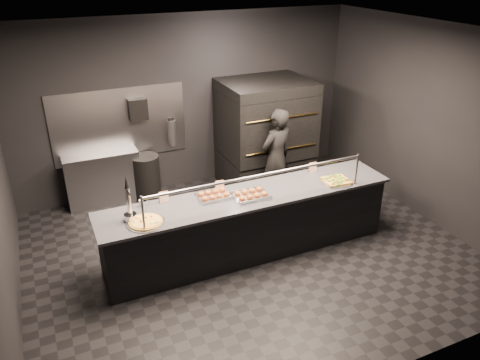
{
  "coord_description": "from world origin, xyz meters",
  "views": [
    {
      "loc": [
        -2.39,
        -5.01,
        3.85
      ],
      "look_at": [
        -0.05,
        0.2,
        1.06
      ],
      "focal_mm": 35.0,
      "sensor_mm": 36.0,
      "label": 1
    }
  ],
  "objects_px": {
    "towel_dispenser": "(138,109)",
    "slider_tray_b": "(251,194)",
    "prep_shelf": "(103,179)",
    "square_pizza": "(336,181)",
    "trash_bin": "(146,177)",
    "round_pizza": "(146,222)",
    "beer_tap": "(129,208)",
    "worker": "(276,158)",
    "service_counter": "(249,224)",
    "pizza_oven": "(265,134)",
    "fire_extinguisher": "(172,132)",
    "slider_tray_a": "(214,195)"
  },
  "relations": [
    {
      "from": "towel_dispenser",
      "to": "slider_tray_b",
      "type": "relative_size",
      "value": 0.67
    },
    {
      "from": "prep_shelf",
      "to": "square_pizza",
      "type": "xyz_separation_m",
      "value": [
        2.89,
        -2.47,
        0.49
      ]
    },
    {
      "from": "prep_shelf",
      "to": "trash_bin",
      "type": "distance_m",
      "value": 0.71
    },
    {
      "from": "round_pizza",
      "to": "slider_tray_b",
      "type": "distance_m",
      "value": 1.45
    },
    {
      "from": "towel_dispenser",
      "to": "beer_tap",
      "type": "height_order",
      "value": "towel_dispenser"
    },
    {
      "from": "trash_bin",
      "to": "worker",
      "type": "xyz_separation_m",
      "value": [
        1.91,
        -1.1,
        0.45
      ]
    },
    {
      "from": "service_counter",
      "to": "square_pizza",
      "type": "relative_size",
      "value": 9.0
    },
    {
      "from": "round_pizza",
      "to": "trash_bin",
      "type": "xyz_separation_m",
      "value": [
        0.55,
        2.37,
        -0.55
      ]
    },
    {
      "from": "towel_dispenser",
      "to": "round_pizza",
      "type": "bearing_deg",
      "value": -102.22
    },
    {
      "from": "pizza_oven",
      "to": "prep_shelf",
      "type": "bearing_deg",
      "value": 171.46
    },
    {
      "from": "service_counter",
      "to": "slider_tray_b",
      "type": "height_order",
      "value": "service_counter"
    },
    {
      "from": "beer_tap",
      "to": "round_pizza",
      "type": "relative_size",
      "value": 1.27
    },
    {
      "from": "beer_tap",
      "to": "worker",
      "type": "distance_m",
      "value": 2.86
    },
    {
      "from": "beer_tap",
      "to": "trash_bin",
      "type": "xyz_separation_m",
      "value": [
        0.7,
        2.23,
        -0.7
      ]
    },
    {
      "from": "prep_shelf",
      "to": "towel_dispenser",
      "type": "xyz_separation_m",
      "value": [
        0.7,
        0.07,
        1.1
      ]
    },
    {
      "from": "towel_dispenser",
      "to": "fire_extinguisher",
      "type": "height_order",
      "value": "towel_dispenser"
    },
    {
      "from": "service_counter",
      "to": "square_pizza",
      "type": "bearing_deg",
      "value": -6.62
    },
    {
      "from": "towel_dispenser",
      "to": "worker",
      "type": "bearing_deg",
      "value": -33.55
    },
    {
      "from": "pizza_oven",
      "to": "worker",
      "type": "bearing_deg",
      "value": -103.74
    },
    {
      "from": "service_counter",
      "to": "worker",
      "type": "relative_size",
      "value": 2.46
    },
    {
      "from": "service_counter",
      "to": "slider_tray_b",
      "type": "distance_m",
      "value": 0.49
    },
    {
      "from": "towel_dispenser",
      "to": "trash_bin",
      "type": "xyz_separation_m",
      "value": [
        -0.0,
        -0.17,
        -1.16
      ]
    },
    {
      "from": "prep_shelf",
      "to": "slider_tray_b",
      "type": "relative_size",
      "value": 2.31
    },
    {
      "from": "trash_bin",
      "to": "worker",
      "type": "height_order",
      "value": "worker"
    },
    {
      "from": "prep_shelf",
      "to": "square_pizza",
      "type": "height_order",
      "value": "square_pizza"
    },
    {
      "from": "prep_shelf",
      "to": "square_pizza",
      "type": "distance_m",
      "value": 3.83
    },
    {
      "from": "square_pizza",
      "to": "towel_dispenser",
      "type": "bearing_deg",
      "value": 130.74
    },
    {
      "from": "pizza_oven",
      "to": "slider_tray_b",
      "type": "xyz_separation_m",
      "value": [
        -1.2,
        -1.94,
        -0.02
      ]
    },
    {
      "from": "pizza_oven",
      "to": "fire_extinguisher",
      "type": "xyz_separation_m",
      "value": [
        -1.55,
        0.5,
        0.09
      ]
    },
    {
      "from": "trash_bin",
      "to": "slider_tray_a",
      "type": "bearing_deg",
      "value": -77.93
    },
    {
      "from": "worker",
      "to": "trash_bin",
      "type": "bearing_deg",
      "value": -45.79
    },
    {
      "from": "slider_tray_a",
      "to": "worker",
      "type": "bearing_deg",
      "value": 33.71
    },
    {
      "from": "round_pizza",
      "to": "square_pizza",
      "type": "distance_m",
      "value": 2.74
    },
    {
      "from": "towel_dispenser",
      "to": "slider_tray_a",
      "type": "distance_m",
      "value": 2.37
    },
    {
      "from": "slider_tray_a",
      "to": "slider_tray_b",
      "type": "height_order",
      "value": "slider_tray_b"
    },
    {
      "from": "fire_extinguisher",
      "to": "worker",
      "type": "height_order",
      "value": "worker"
    },
    {
      "from": "pizza_oven",
      "to": "service_counter",
      "type": "bearing_deg",
      "value": -122.27
    },
    {
      "from": "towel_dispenser",
      "to": "beer_tap",
      "type": "xyz_separation_m",
      "value": [
        -0.7,
        -2.4,
        -0.46
      ]
    },
    {
      "from": "pizza_oven",
      "to": "round_pizza",
      "type": "bearing_deg",
      "value": -142.28
    },
    {
      "from": "slider_tray_a",
      "to": "service_counter",
      "type": "bearing_deg",
      "value": -17.68
    },
    {
      "from": "service_counter",
      "to": "fire_extinguisher",
      "type": "distance_m",
      "value": 2.5
    },
    {
      "from": "slider_tray_b",
      "to": "square_pizza",
      "type": "xyz_separation_m",
      "value": [
        1.29,
        -0.11,
        -0.01
      ]
    },
    {
      "from": "pizza_oven",
      "to": "slider_tray_a",
      "type": "relative_size",
      "value": 3.95
    },
    {
      "from": "service_counter",
      "to": "prep_shelf",
      "type": "bearing_deg",
      "value": 124.59
    },
    {
      "from": "round_pizza",
      "to": "slider_tray_b",
      "type": "xyz_separation_m",
      "value": [
        1.45,
        0.11,
        0.01
      ]
    },
    {
      "from": "trash_bin",
      "to": "towel_dispenser",
      "type": "bearing_deg",
      "value": 90.0
    },
    {
      "from": "square_pizza",
      "to": "slider_tray_b",
      "type": "bearing_deg",
      "value": 175.33
    },
    {
      "from": "prep_shelf",
      "to": "slider_tray_a",
      "type": "height_order",
      "value": "slider_tray_a"
    },
    {
      "from": "prep_shelf",
      "to": "beer_tap",
      "type": "relative_size",
      "value": 2.01
    },
    {
      "from": "towel_dispenser",
      "to": "worker",
      "type": "height_order",
      "value": "towel_dispenser"
    }
  ]
}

